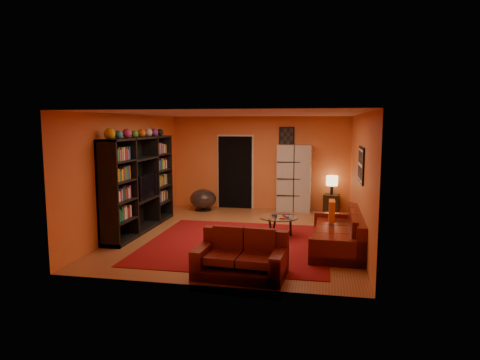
% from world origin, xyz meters
% --- Properties ---
extents(floor, '(6.00, 6.00, 0.00)m').
position_xyz_m(floor, '(0.00, 0.00, 0.00)').
color(floor, brown).
rests_on(floor, ground).
extents(ceiling, '(6.00, 6.00, 0.00)m').
position_xyz_m(ceiling, '(0.00, 0.00, 2.60)').
color(ceiling, white).
rests_on(ceiling, wall_back).
extents(wall_back, '(6.00, 0.00, 6.00)m').
position_xyz_m(wall_back, '(0.00, 3.00, 1.30)').
color(wall_back, '#D5642E').
rests_on(wall_back, floor).
extents(wall_front, '(6.00, 0.00, 6.00)m').
position_xyz_m(wall_front, '(0.00, -3.00, 1.30)').
color(wall_front, '#D5642E').
rests_on(wall_front, floor).
extents(wall_left, '(0.00, 6.00, 6.00)m').
position_xyz_m(wall_left, '(-2.50, 0.00, 1.30)').
color(wall_left, '#D5642E').
rests_on(wall_left, floor).
extents(wall_right, '(0.00, 6.00, 6.00)m').
position_xyz_m(wall_right, '(2.50, 0.00, 1.30)').
color(wall_right, '#D5642E').
rests_on(wall_right, floor).
extents(rug, '(3.60, 3.60, 0.01)m').
position_xyz_m(rug, '(0.10, -0.70, 0.01)').
color(rug, '#5F0A0E').
rests_on(rug, floor).
extents(doorway, '(0.95, 0.10, 2.04)m').
position_xyz_m(doorway, '(-0.70, 2.96, 1.02)').
color(doorway, black).
rests_on(doorway, floor).
extents(wall_art_right, '(0.03, 1.00, 0.70)m').
position_xyz_m(wall_art_right, '(2.48, -0.30, 1.60)').
color(wall_art_right, black).
rests_on(wall_art_right, wall_right).
extents(wall_art_back, '(0.42, 0.03, 0.52)m').
position_xyz_m(wall_art_back, '(0.75, 2.98, 2.05)').
color(wall_art_back, black).
rests_on(wall_art_back, wall_back).
extents(entertainment_unit, '(0.45, 3.00, 2.10)m').
position_xyz_m(entertainment_unit, '(-2.27, 0.00, 1.05)').
color(entertainment_unit, black).
rests_on(entertainment_unit, floor).
extents(tv, '(0.96, 0.13, 0.55)m').
position_xyz_m(tv, '(-2.23, 0.10, 1.00)').
color(tv, black).
rests_on(tv, entertainment_unit).
extents(sofa, '(1.02, 2.39, 0.85)m').
position_xyz_m(sofa, '(2.14, -0.60, 0.28)').
color(sofa, '#4B0E0A').
rests_on(sofa, rug).
extents(loveseat, '(1.46, 0.94, 0.85)m').
position_xyz_m(loveseat, '(0.51, -2.42, 0.29)').
color(loveseat, '#4B0E0A').
rests_on(loveseat, rug).
extents(throw_pillow, '(0.12, 0.42, 0.42)m').
position_xyz_m(throw_pillow, '(1.95, -0.10, 0.63)').
color(throw_pillow, orange).
rests_on(throw_pillow, sofa).
extents(coffee_table, '(0.83, 0.83, 0.41)m').
position_xyz_m(coffee_table, '(0.85, 0.04, 0.38)').
color(coffee_table, silver).
rests_on(coffee_table, floor).
extents(storage_cabinet, '(0.94, 0.46, 1.83)m').
position_xyz_m(storage_cabinet, '(0.99, 2.80, 0.91)').
color(storage_cabinet, '#B1ACA3').
rests_on(storage_cabinet, floor).
extents(bowl_chair, '(0.73, 0.73, 0.59)m').
position_xyz_m(bowl_chair, '(-1.50, 2.41, 0.32)').
color(bowl_chair, black).
rests_on(bowl_chair, floor).
extents(side_table, '(0.46, 0.46, 0.50)m').
position_xyz_m(side_table, '(2.00, 2.75, 0.25)').
color(side_table, black).
rests_on(side_table, floor).
extents(table_lamp, '(0.31, 0.31, 0.51)m').
position_xyz_m(table_lamp, '(2.00, 2.75, 0.86)').
color(table_lamp, black).
rests_on(table_lamp, side_table).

